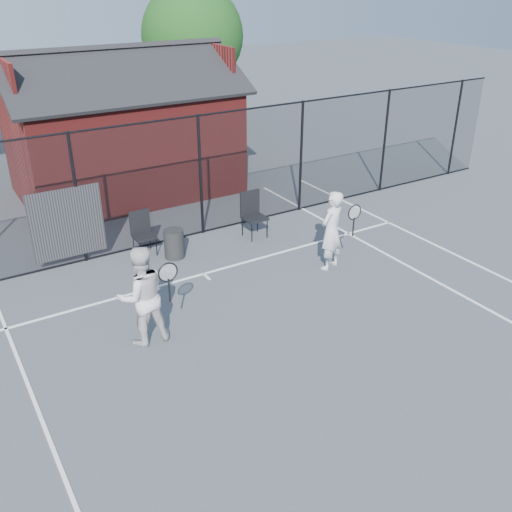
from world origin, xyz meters
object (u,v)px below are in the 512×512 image
chair_right (255,216)px  waste_bin (174,244)px  clubhouse (124,138)px  chair_left (144,234)px  player_front (332,230)px  player_back (142,296)px

chair_right → waste_bin: size_ratio=1.65×
clubhouse → chair_right: (1.49, -4.90, -1.05)m
clubhouse → chair_right: clubhouse is taller
chair_left → waste_bin: size_ratio=1.49×
chair_left → chair_right: size_ratio=0.90×
chair_right → waste_bin: 2.19m
clubhouse → player_front: bearing=-74.0°
chair_right → player_front: bearing=-76.9°
chair_right → chair_left: bearing=168.7°
chair_left → chair_right: bearing=-10.4°
player_front → waste_bin: bearing=140.2°
clubhouse → waste_bin: size_ratio=9.55×
clubhouse → chair_right: bearing=-73.0°
player_back → waste_bin: 3.40m
clubhouse → chair_right: 5.23m
chair_left → chair_right: chair_right is taller
clubhouse → player_back: 8.14m
player_front → waste_bin: 3.62m
clubhouse → waste_bin: 5.11m
player_front → chair_left: player_front is taller
player_back → chair_right: player_back is taller
chair_left → clubhouse: bearing=74.7°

